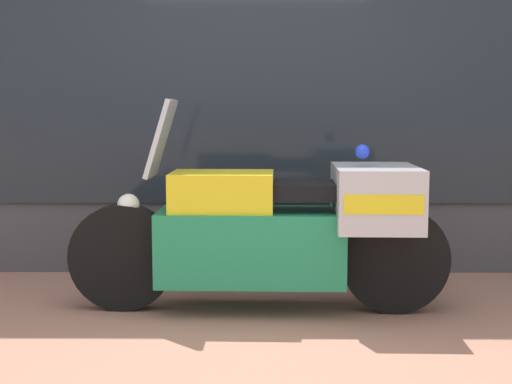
{
  "coord_description": "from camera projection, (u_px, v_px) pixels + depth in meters",
  "views": [
    {
      "loc": [
        0.05,
        -3.65,
        1.28
      ],
      "look_at": [
        0.02,
        1.26,
        0.7
      ],
      "focal_mm": 50.0,
      "sensor_mm": 36.0,
      "label": 1
    }
  ],
  "objects": [
    {
      "name": "shop_building",
      "position": [
        205.0,
        46.0,
        5.55
      ],
      "size": [
        6.8,
        0.55,
        3.5
      ],
      "color": "#424247",
      "rests_on": "ground"
    },
    {
      "name": "window_display",
      "position": [
        294.0,
        210.0,
        5.73
      ],
      "size": [
        5.56,
        0.3,
        1.91
      ],
      "color": "slate",
      "rests_on": "ground"
    },
    {
      "name": "ground_plane",
      "position": [
        251.0,
        350.0,
        3.77
      ],
      "size": [
        60.0,
        60.0,
        0.0
      ],
      "primitive_type": "plane",
      "color": "#9E6B56"
    },
    {
      "name": "paramedic_motorcycle",
      "position": [
        282.0,
        226.0,
        4.45
      ],
      "size": [
        2.39,
        0.75,
        1.33
      ],
      "rotation": [
        0.0,
        0.0,
        3.11
      ],
      "color": "black",
      "rests_on": "ground"
    }
  ]
}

